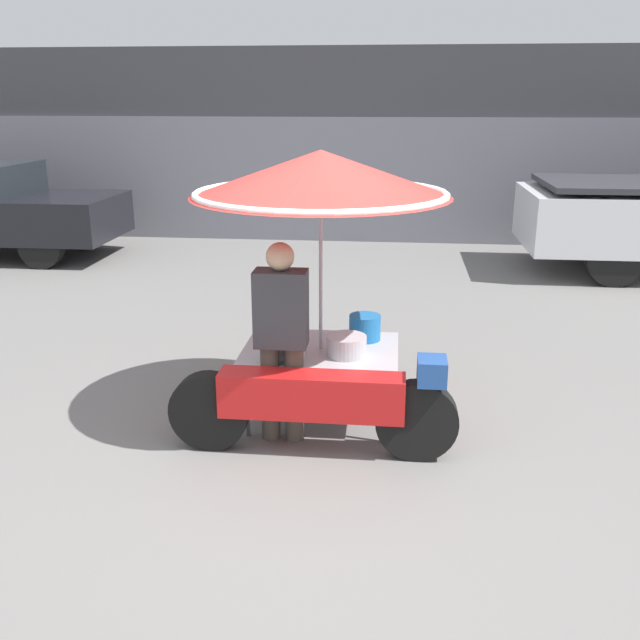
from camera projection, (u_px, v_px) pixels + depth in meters
The scene contains 4 objects.
ground_plane at pixel (309, 471), 4.93m from camera, with size 36.00×36.00×0.00m, color slate.
shopfront_building at pixel (369, 144), 13.15m from camera, with size 28.00×2.06×3.28m.
vendor_motorcycle_cart at pixel (321, 214), 5.21m from camera, with size 2.08×1.93×2.11m.
vendor_person at pixel (281, 334), 5.15m from camera, with size 0.38×0.22×1.51m.
Camera 1 is at (0.54, -4.35, 2.48)m, focal length 40.00 mm.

